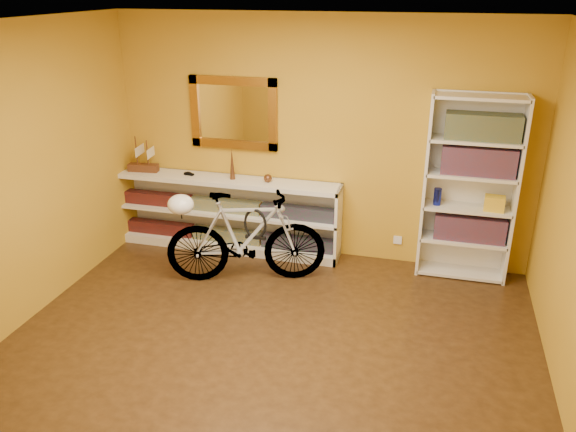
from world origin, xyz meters
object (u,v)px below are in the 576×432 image
(helmet, at_px, (181,204))
(bicycle, at_px, (246,237))
(bookcase, at_px, (469,189))
(console_unit, at_px, (227,214))

(helmet, bearing_deg, bicycle, 17.84)
(bookcase, relative_size, bicycle, 1.16)
(helmet, bearing_deg, bookcase, 18.07)
(bookcase, bearing_deg, bicycle, -161.87)
(bicycle, height_order, helmet, bicycle)
(console_unit, bearing_deg, bookcase, 0.55)
(bookcase, height_order, helmet, bookcase)
(bicycle, bearing_deg, helmet, 90.00)
(bicycle, bearing_deg, bookcase, -89.70)
(bookcase, height_order, bicycle, bookcase)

